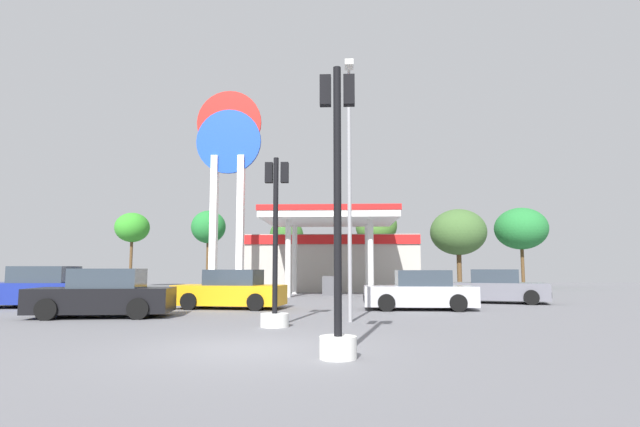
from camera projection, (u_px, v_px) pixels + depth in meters
name	position (u px, v px, depth m)	size (l,w,h in m)	color
ground_plane	(252.00, 349.00, 9.67)	(90.00, 90.00, 0.00)	slate
gas_station	(333.00, 260.00, 34.83)	(11.36, 13.67, 4.84)	#ADA89E
station_pole_sign	(228.00, 163.00, 30.57)	(3.99, 0.56, 12.49)	white
car_0	(41.00, 289.00, 19.99)	(4.66, 2.28, 1.63)	black
car_1	(420.00, 292.00, 18.87)	(4.18, 1.96, 1.48)	black
car_2	(104.00, 295.00, 16.03)	(4.54, 2.46, 1.55)	black
car_3	(498.00, 288.00, 22.47)	(4.50, 2.79, 1.50)	black
car_4	(231.00, 291.00, 19.40)	(4.37, 2.29, 1.50)	black
traffic_signal_0	(275.00, 271.00, 13.52)	(0.76, 0.76, 4.60)	silver
traffic_signal_1	(338.00, 248.00, 8.88)	(0.65, 0.68, 5.24)	silver
tree_0	(132.00, 228.00, 42.40)	(2.86, 2.86, 6.24)	brown
tree_1	(208.00, 227.00, 42.48)	(2.90, 2.90, 6.43)	brown
tree_2	(286.00, 236.00, 41.76)	(2.82, 2.82, 5.70)	brown
tree_3	(376.00, 226.00, 41.32)	(3.43, 3.43, 6.65)	brown
tree_4	(458.00, 232.00, 40.22)	(4.47, 4.47, 6.29)	brown
tree_5	(521.00, 229.00, 41.21)	(4.26, 4.26, 6.52)	brown
corner_streetlamp	(349.00, 171.00, 14.77)	(0.24, 1.48, 7.42)	gray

